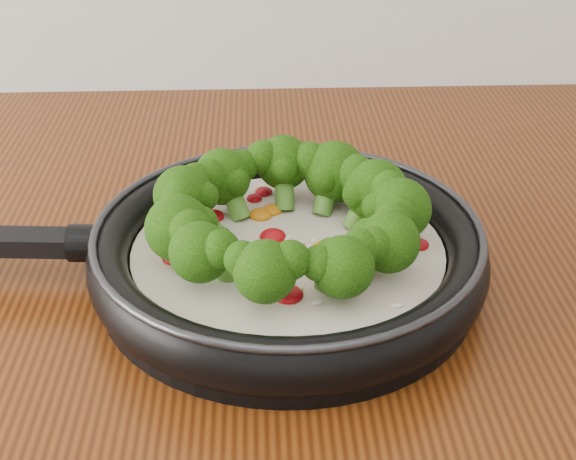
{
  "coord_description": "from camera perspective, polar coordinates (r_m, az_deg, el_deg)",
  "views": [
    {
      "loc": [
        -0.03,
        0.48,
        1.28
      ],
      "look_at": [
        -0.01,
        1.03,
        0.95
      ],
      "focal_mm": 49.94,
      "sensor_mm": 36.0,
      "label": 1
    }
  ],
  "objects": [
    {
      "name": "skillet",
      "position": [
        0.65,
        -0.18,
        -0.93
      ],
      "size": [
        0.52,
        0.35,
        0.09
      ],
      "color": "black",
      "rests_on": "counter"
    }
  ]
}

